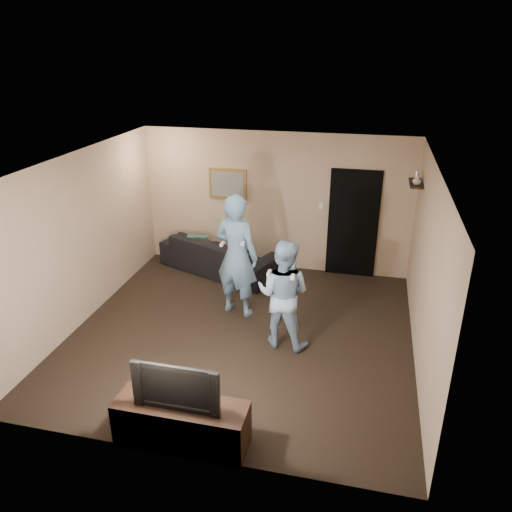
% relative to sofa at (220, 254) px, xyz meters
% --- Properties ---
extents(ground, '(5.00, 5.00, 0.00)m').
position_rel_sofa_xyz_m(ground, '(0.96, -2.06, -0.34)').
color(ground, black).
rests_on(ground, ground).
extents(ceiling, '(5.00, 5.00, 0.04)m').
position_rel_sofa_xyz_m(ceiling, '(0.96, -2.06, 2.26)').
color(ceiling, silver).
rests_on(ceiling, wall_back).
extents(wall_back, '(5.00, 0.04, 2.60)m').
position_rel_sofa_xyz_m(wall_back, '(0.96, 0.44, 0.96)').
color(wall_back, tan).
rests_on(wall_back, ground).
extents(wall_front, '(5.00, 0.04, 2.60)m').
position_rel_sofa_xyz_m(wall_front, '(0.96, -4.56, 0.96)').
color(wall_front, tan).
rests_on(wall_front, ground).
extents(wall_left, '(0.04, 5.00, 2.60)m').
position_rel_sofa_xyz_m(wall_left, '(-1.54, -2.06, 0.96)').
color(wall_left, tan).
rests_on(wall_left, ground).
extents(wall_right, '(0.04, 5.00, 2.60)m').
position_rel_sofa_xyz_m(wall_right, '(3.46, -2.06, 0.96)').
color(wall_right, tan).
rests_on(wall_right, ground).
extents(sofa, '(2.47, 1.67, 0.67)m').
position_rel_sofa_xyz_m(sofa, '(0.00, 0.00, 0.00)').
color(sofa, black).
rests_on(sofa, ground).
extents(throw_pillow, '(0.41, 0.20, 0.39)m').
position_rel_sofa_xyz_m(throw_pillow, '(-0.44, 0.00, 0.14)').
color(throw_pillow, '#1A4F3E').
rests_on(throw_pillow, sofa).
extents(painting_frame, '(0.72, 0.05, 0.57)m').
position_rel_sofa_xyz_m(painting_frame, '(0.06, 0.42, 1.26)').
color(painting_frame, olive).
rests_on(painting_frame, wall_back).
extents(painting_canvas, '(0.62, 0.01, 0.47)m').
position_rel_sofa_xyz_m(painting_canvas, '(0.06, 0.39, 1.26)').
color(painting_canvas, slate).
rests_on(painting_canvas, painting_frame).
extents(doorway, '(0.90, 0.06, 2.00)m').
position_rel_sofa_xyz_m(doorway, '(2.41, 0.41, 0.66)').
color(doorway, black).
rests_on(doorway, ground).
extents(light_switch, '(0.08, 0.02, 0.12)m').
position_rel_sofa_xyz_m(light_switch, '(1.81, 0.42, 0.96)').
color(light_switch, silver).
rests_on(light_switch, wall_back).
extents(wall_shelf, '(0.20, 0.60, 0.03)m').
position_rel_sofa_xyz_m(wall_shelf, '(3.35, -0.26, 1.65)').
color(wall_shelf, black).
rests_on(wall_shelf, wall_right).
extents(shelf_vase, '(0.17, 0.17, 0.14)m').
position_rel_sofa_xyz_m(shelf_vase, '(3.35, -0.39, 1.74)').
color(shelf_vase, silver).
rests_on(shelf_vase, wall_shelf).
extents(shelf_figurine, '(0.06, 0.06, 0.18)m').
position_rel_sofa_xyz_m(shelf_figurine, '(3.35, -0.22, 1.76)').
color(shelf_figurine, silver).
rests_on(shelf_figurine, wall_shelf).
extents(tv_console, '(1.45, 0.47, 0.52)m').
position_rel_sofa_xyz_m(tv_console, '(0.89, -4.36, -0.09)').
color(tv_console, black).
rests_on(tv_console, ground).
extents(television, '(0.95, 0.13, 0.55)m').
position_rel_sofa_xyz_m(television, '(0.89, -4.36, 0.44)').
color(television, black).
rests_on(television, tv_console).
extents(wii_player_left, '(0.82, 0.65, 1.98)m').
position_rel_sofa_xyz_m(wii_player_left, '(0.73, -1.45, 0.65)').
color(wii_player_left, '#678FB3').
rests_on(wii_player_left, ground).
extents(wii_player_right, '(0.86, 0.71, 1.60)m').
position_rel_sofa_xyz_m(wii_player_right, '(1.60, -2.19, 0.46)').
color(wii_player_right, '#9BC0E2').
rests_on(wii_player_right, ground).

